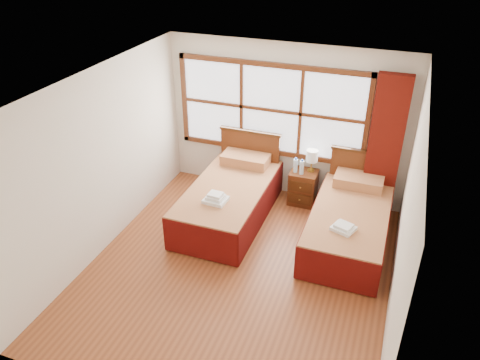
% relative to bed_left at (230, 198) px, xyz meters
% --- Properties ---
extents(floor, '(4.50, 4.50, 0.00)m').
position_rel_bed_left_xyz_m(floor, '(0.57, -1.20, -0.34)').
color(floor, brown).
rests_on(floor, ground).
extents(ceiling, '(4.50, 4.50, 0.00)m').
position_rel_bed_left_xyz_m(ceiling, '(0.57, -1.20, 2.26)').
color(ceiling, white).
rests_on(ceiling, wall_back).
extents(wall_back, '(4.00, 0.00, 4.00)m').
position_rel_bed_left_xyz_m(wall_back, '(0.57, 1.05, 0.96)').
color(wall_back, silver).
rests_on(wall_back, floor).
extents(wall_left, '(0.00, 4.50, 4.50)m').
position_rel_bed_left_xyz_m(wall_left, '(-1.43, -1.20, 0.96)').
color(wall_left, silver).
rests_on(wall_left, floor).
extents(wall_right, '(0.00, 4.50, 4.50)m').
position_rel_bed_left_xyz_m(wall_right, '(2.57, -1.20, 0.96)').
color(wall_right, silver).
rests_on(wall_right, floor).
extents(window, '(3.16, 0.06, 1.56)m').
position_rel_bed_left_xyz_m(window, '(0.32, 1.02, 1.16)').
color(window, white).
rests_on(window, wall_back).
extents(curtain, '(0.50, 0.16, 2.30)m').
position_rel_bed_left_xyz_m(curtain, '(2.17, 0.91, 0.83)').
color(curtain, '#5B1009').
rests_on(curtain, wall_back).
extents(bed_left, '(1.14, 2.22, 1.12)m').
position_rel_bed_left_xyz_m(bed_left, '(0.00, 0.00, 0.00)').
color(bed_left, '#40220D').
rests_on(bed_left, floor).
extents(bed_right, '(1.09, 2.11, 1.06)m').
position_rel_bed_left_xyz_m(bed_right, '(1.88, 0.00, -0.02)').
color(bed_right, '#40220D').
rests_on(bed_right, floor).
extents(nightstand, '(0.44, 0.43, 0.58)m').
position_rel_bed_left_xyz_m(nightstand, '(0.99, 0.80, -0.05)').
color(nightstand, '#572A13').
rests_on(nightstand, floor).
extents(towels_left, '(0.34, 0.30, 0.14)m').
position_rel_bed_left_xyz_m(towels_left, '(-0.02, -0.54, 0.31)').
color(towels_left, white).
rests_on(towels_left, bed_left).
extents(towels_right, '(0.36, 0.34, 0.09)m').
position_rel_bed_left_xyz_m(towels_right, '(1.85, -0.57, 0.26)').
color(towels_right, white).
rests_on(towels_right, bed_right).
extents(lamp, '(0.19, 0.19, 0.37)m').
position_rel_bed_left_xyz_m(lamp, '(1.08, 0.88, 0.51)').
color(lamp, gold).
rests_on(lamp, nightstand).
extents(bottle_near, '(0.07, 0.07, 0.26)m').
position_rel_bed_left_xyz_m(bottle_near, '(0.85, 0.76, 0.36)').
color(bottle_near, '#C2E5FA').
rests_on(bottle_near, nightstand).
extents(bottle_far, '(0.07, 0.07, 0.26)m').
position_rel_bed_left_xyz_m(bottle_far, '(0.96, 0.73, 0.36)').
color(bottle_far, '#C2E5FA').
rests_on(bottle_far, nightstand).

